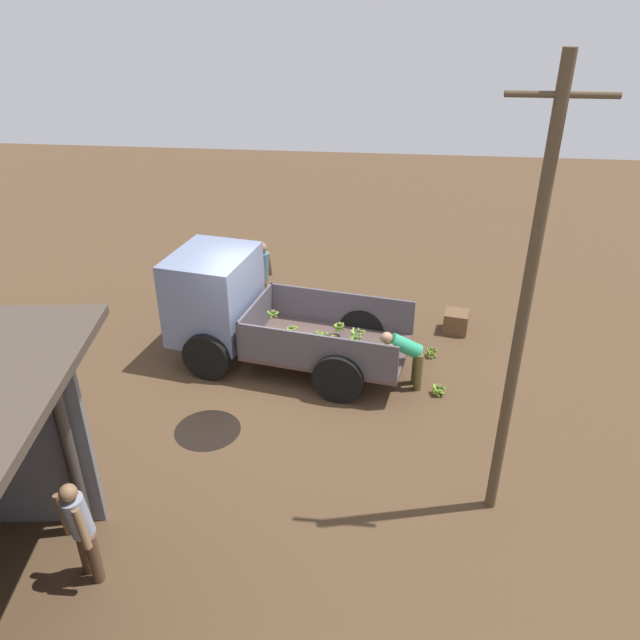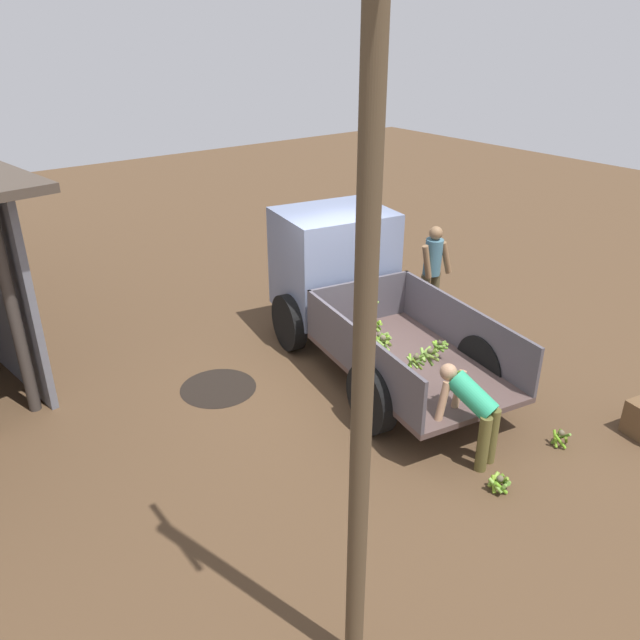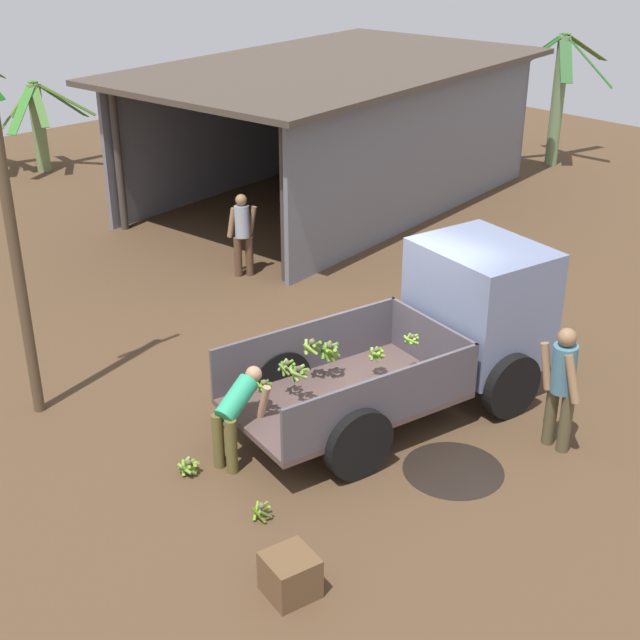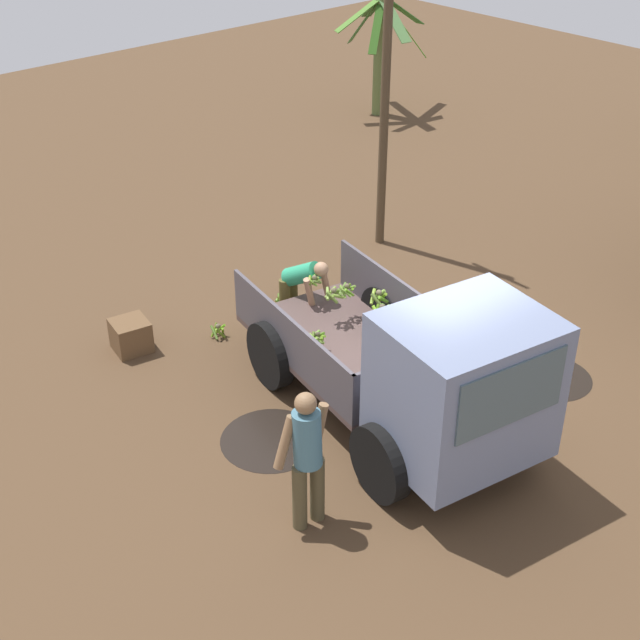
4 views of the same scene
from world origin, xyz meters
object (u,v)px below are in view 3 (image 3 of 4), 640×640
Objects in this scene: person_foreground_visitor at (562,383)px; banana_bunch_on_ground_1 at (262,510)px; cargo_truck at (454,322)px; banana_bunch_on_ground_0 at (189,466)px; utility_pole at (6,192)px; person_bystander_near_shed at (243,231)px; person_worker_loading at (236,411)px; wooden_crate_0 at (290,575)px.

person_foreground_visitor is 7.22× the size of banana_bunch_on_ground_1.
banana_bunch_on_ground_0 is (-3.92, 0.96, -1.01)m from cargo_truck.
cargo_truck is at bearing -89.04° from person_foreground_visitor.
utility_pole is at bearing 151.32° from cargo_truck.
person_bystander_near_shed is at bearing 93.14° from cargo_truck.
person_worker_loading is at bearing -66.89° from utility_pole.
person_worker_loading is 0.89m from banana_bunch_on_ground_0.
wooden_crate_0 is (-0.57, -1.12, 0.10)m from banana_bunch_on_ground_1.
person_foreground_visitor is at bearing -36.54° from banana_bunch_on_ground_0.
person_bystander_near_shed reaches higher than banana_bunch_on_ground_1.
person_bystander_near_shed is (0.68, 5.48, -0.25)m from cargo_truck.
utility_pole is 3.56× the size of person_foreground_visitor.
banana_bunch_on_ground_0 is (-4.60, -4.52, -0.76)m from person_bystander_near_shed.
person_bystander_near_shed is at bearing 44.49° from banana_bunch_on_ground_0.
person_worker_loading is 1.39m from banana_bunch_on_ground_1.
cargo_truck is 4.74m from wooden_crate_0.
person_bystander_near_shed is at bearing 19.40° from utility_pole.
banana_bunch_on_ground_0 is (0.60, -2.69, -3.05)m from utility_pole.
banana_bunch_on_ground_1 is at bearing 173.98° from person_bystander_near_shed.
person_bystander_near_shed is 7.42m from banana_bunch_on_ground_1.
person_worker_loading is (-3.29, 0.77, -0.40)m from cargo_truck.
banana_bunch_on_ground_1 is (-0.56, -1.12, -0.59)m from person_worker_loading.
person_bystander_near_shed is (0.82, 7.33, -0.08)m from person_foreground_visitor.
banana_bunch_on_ground_0 is 0.52× the size of wooden_crate_0.
wooden_crate_0 is at bearing 0.28° from person_foreground_visitor.
person_worker_loading reaches higher than banana_bunch_on_ground_1.
banana_bunch_on_ground_1 is at bearing -128.05° from person_worker_loading.
person_foreground_visitor reaches higher than wooden_crate_0.
person_bystander_near_shed is 8.64m from wooden_crate_0.
cargo_truck is at bearing -13.72° from banana_bunch_on_ground_0.
cargo_truck is 5.53m from person_bystander_near_shed.
person_worker_loading is at bearing 63.40° from banana_bunch_on_ground_1.
banana_bunch_on_ground_1 is (-3.85, -0.35, -0.99)m from cargo_truck.
wooden_crate_0 is at bearing -101.59° from banana_bunch_on_ground_0.
utility_pole is at bearing 102.53° from banana_bunch_on_ground_0.
cargo_truck is 9.61× the size of wooden_crate_0.
banana_bunch_on_ground_0 is at bearing 176.50° from cargo_truck.
person_worker_loading is at bearing 171.70° from person_bystander_near_shed.
person_foreground_visitor is at bearing -21.94° from banana_bunch_on_ground_1.
wooden_crate_0 is (-4.42, -1.47, -0.89)m from cargo_truck.
utility_pole is at bearing 101.67° from person_worker_loading.
person_worker_loading is (-3.15, 2.62, -0.23)m from person_foreground_visitor.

